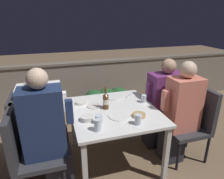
% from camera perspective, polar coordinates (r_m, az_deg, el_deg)
% --- Properties ---
extents(ground_plane, '(16.00, 16.00, 0.00)m').
position_cam_1_polar(ground_plane, '(2.70, 0.51, -19.52)').
color(ground_plane, '#7A6047').
extents(parapet_wall, '(9.00, 0.18, 0.93)m').
position_cam_1_polar(parapet_wall, '(3.89, -6.87, 1.46)').
color(parapet_wall, gray).
rests_on(parapet_wall, ground_plane).
extents(dining_table, '(0.97, 1.04, 0.72)m').
position_cam_1_polar(dining_table, '(2.34, 0.56, -7.57)').
color(dining_table, white).
rests_on(dining_table, ground_plane).
extents(planter_hedge, '(0.76, 0.47, 0.59)m').
position_cam_1_polar(planter_hedge, '(3.36, -1.36, -4.13)').
color(planter_hedge, brown).
rests_on(planter_hedge, ground_plane).
extents(chair_left_near, '(0.48, 0.47, 0.93)m').
position_cam_1_polar(chair_left_near, '(2.17, -23.18, -14.97)').
color(chair_left_near, '#333338').
rests_on(chair_left_near, ground_plane).
extents(person_navy_jumper, '(0.48, 0.26, 1.32)m').
position_cam_1_polar(person_navy_jumper, '(2.09, -17.85, -11.74)').
color(person_navy_jumper, '#282833').
rests_on(person_navy_jumper, ground_plane).
extents(chair_left_far, '(0.48, 0.47, 0.93)m').
position_cam_1_polar(chair_left_far, '(2.51, -23.10, -9.95)').
color(chair_left_far, '#333338').
rests_on(chair_left_far, ground_plane).
extents(person_white_polo, '(0.52, 0.26, 1.22)m').
position_cam_1_polar(person_white_polo, '(2.45, -18.37, -8.14)').
color(person_white_polo, '#282833').
rests_on(person_white_polo, ground_plane).
extents(chair_right_near, '(0.48, 0.47, 0.93)m').
position_cam_1_polar(chair_right_near, '(2.70, 22.27, -7.58)').
color(chair_right_near, '#333338').
rests_on(chair_right_near, ground_plane).
extents(person_coral_top, '(0.47, 0.26, 1.27)m').
position_cam_1_polar(person_coral_top, '(2.53, 18.82, -6.39)').
color(person_coral_top, '#282833').
rests_on(person_coral_top, ground_plane).
extents(chair_right_far, '(0.48, 0.47, 0.93)m').
position_cam_1_polar(chair_right_far, '(2.92, 17.76, -4.73)').
color(chair_right_far, '#333338').
rests_on(chair_right_far, ground_plane).
extents(person_purple_stripe, '(0.51, 0.26, 1.23)m').
position_cam_1_polar(person_purple_stripe, '(2.78, 14.30, -4.03)').
color(person_purple_stripe, '#282833').
rests_on(person_purple_stripe, ground_plane).
extents(beer_bottle, '(0.07, 0.07, 0.27)m').
position_cam_1_polar(beer_bottle, '(2.28, -1.80, -3.19)').
color(beer_bottle, brown).
rests_on(beer_bottle, dining_table).
extents(plate_0, '(0.19, 0.19, 0.01)m').
position_cam_1_polar(plate_0, '(2.39, -4.87, -4.66)').
color(plate_0, silver).
rests_on(plate_0, dining_table).
extents(plate_1, '(0.21, 0.21, 0.01)m').
position_cam_1_polar(plate_1, '(2.62, 0.61, -2.25)').
color(plate_1, white).
rests_on(plate_1, dining_table).
extents(plate_2, '(0.24, 0.24, 0.01)m').
position_cam_1_polar(plate_2, '(2.16, 2.12, -7.51)').
color(plate_2, white).
rests_on(plate_2, dining_table).
extents(bowl_0, '(0.14, 0.14, 0.03)m').
position_cam_1_polar(bowl_0, '(2.17, 7.70, -7.19)').
color(bowl_0, tan).
rests_on(bowl_0, dining_table).
extents(bowl_1, '(0.13, 0.13, 0.04)m').
position_cam_1_polar(bowl_1, '(2.47, -8.91, -3.64)').
color(bowl_1, silver).
rests_on(bowl_1, dining_table).
extents(bowl_2, '(0.13, 0.13, 0.05)m').
position_cam_1_polar(bowl_2, '(2.09, -7.21, -8.03)').
color(bowl_2, silver).
rests_on(bowl_2, dining_table).
extents(glass_cup_0, '(0.08, 0.08, 0.09)m').
position_cam_1_polar(glass_cup_0, '(2.02, -3.77, -8.53)').
color(glass_cup_0, silver).
rests_on(glass_cup_0, dining_table).
extents(glass_cup_1, '(0.06, 0.06, 0.10)m').
position_cam_1_polar(glass_cup_1, '(2.50, 9.07, -2.61)').
color(glass_cup_1, silver).
rests_on(glass_cup_1, dining_table).
extents(glass_cup_2, '(0.07, 0.07, 0.12)m').
position_cam_1_polar(glass_cup_2, '(1.90, -4.12, -10.09)').
color(glass_cup_2, silver).
rests_on(glass_cup_2, dining_table).
extents(glass_cup_3, '(0.07, 0.07, 0.11)m').
position_cam_1_polar(glass_cup_3, '(2.01, 7.45, -8.49)').
color(glass_cup_3, silver).
rests_on(glass_cup_3, dining_table).
extents(fork_0, '(0.14, 0.12, 0.01)m').
position_cam_1_polar(fork_0, '(2.69, 4.87, -1.73)').
color(fork_0, silver).
rests_on(fork_0, dining_table).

